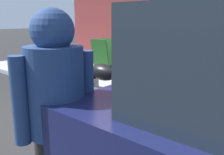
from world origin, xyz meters
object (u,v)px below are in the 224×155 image
(touring_motorcycle, at_px, (92,82))
(pedestrian_walking, at_px, (56,105))
(parked_bicycle, at_px, (29,78))
(sandwich_board_sign, at_px, (103,58))

(touring_motorcycle, height_order, pedestrian_walking, pedestrian_walking)
(parked_bicycle, bearing_deg, sandwich_board_sign, 77.33)
(sandwich_board_sign, bearing_deg, parked_bicycle, -102.67)
(touring_motorcycle, bearing_deg, pedestrian_walking, -49.30)
(touring_motorcycle, relative_size, sandwich_board_sign, 2.14)
(touring_motorcycle, relative_size, pedestrian_walking, 1.27)
(pedestrian_walking, bearing_deg, sandwich_board_sign, 129.59)
(parked_bicycle, distance_m, sandwich_board_sign, 2.04)
(sandwich_board_sign, bearing_deg, touring_motorcycle, -51.55)
(touring_motorcycle, relative_size, parked_bicycle, 1.33)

